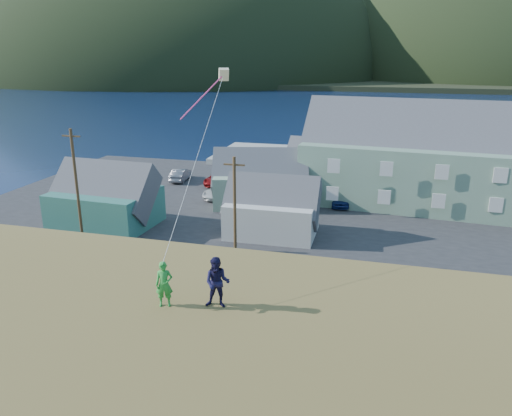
{
  "coord_description": "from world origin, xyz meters",
  "views": [
    {
      "loc": [
        5.72,
        -32.47,
        15.74
      ],
      "look_at": [
        0.13,
        -11.37,
        8.8
      ],
      "focal_mm": 35.0,
      "sensor_mm": 36.0,
      "label": 1
    }
  ],
  "objects_px": {
    "shed_teal": "(105,198)",
    "kite_flyer_green": "(164,284)",
    "shed_palegreen_near": "(260,180)",
    "shed_palegreen_far": "(326,163)",
    "wharf": "(305,157)",
    "kite_flyer_navy": "(217,283)",
    "shed_white": "(272,208)",
    "lodge": "(490,162)"
  },
  "relations": [
    {
      "from": "shed_teal",
      "to": "kite_flyer_green",
      "type": "relative_size",
      "value": 5.9
    },
    {
      "from": "shed_palegreen_near",
      "to": "shed_palegreen_far",
      "type": "bearing_deg",
      "value": 50.02
    },
    {
      "from": "shed_palegreen_far",
      "to": "wharf",
      "type": "bearing_deg",
      "value": 118.78
    },
    {
      "from": "shed_palegreen_far",
      "to": "shed_teal",
      "type": "bearing_deg",
      "value": -121.98
    },
    {
      "from": "shed_palegreen_far",
      "to": "kite_flyer_navy",
      "type": "bearing_deg",
      "value": -79.74
    },
    {
      "from": "shed_palegreen_near",
      "to": "shed_white",
      "type": "relative_size",
      "value": 1.34
    },
    {
      "from": "lodge",
      "to": "shed_white",
      "type": "xyz_separation_m",
      "value": [
        -19.42,
        -12.79,
        -2.56
      ]
    },
    {
      "from": "shed_teal",
      "to": "shed_white",
      "type": "distance_m",
      "value": 15.54
    },
    {
      "from": "wharf",
      "to": "kite_flyer_navy",
      "type": "bearing_deg",
      "value": -83.63
    },
    {
      "from": "shed_palegreen_far",
      "to": "kite_flyer_navy",
      "type": "distance_m",
      "value": 45.77
    },
    {
      "from": "lodge",
      "to": "shed_palegreen_far",
      "type": "distance_m",
      "value": 18.62
    },
    {
      "from": "shed_palegreen_near",
      "to": "kite_flyer_navy",
      "type": "bearing_deg",
      "value": -91.05
    },
    {
      "from": "lodge",
      "to": "shed_teal",
      "type": "height_order",
      "value": "lodge"
    },
    {
      "from": "kite_flyer_green",
      "to": "wharf",
      "type": "bearing_deg",
      "value": 76.14
    },
    {
      "from": "shed_teal",
      "to": "kite_flyer_navy",
      "type": "height_order",
      "value": "kite_flyer_navy"
    },
    {
      "from": "wharf",
      "to": "shed_palegreen_near",
      "type": "bearing_deg",
      "value": -92.06
    },
    {
      "from": "shed_palegreen_far",
      "to": "kite_flyer_navy",
      "type": "height_order",
      "value": "kite_flyer_navy"
    },
    {
      "from": "shed_palegreen_near",
      "to": "shed_palegreen_far",
      "type": "relative_size",
      "value": 1.05
    },
    {
      "from": "wharf",
      "to": "shed_palegreen_near",
      "type": "distance_m",
      "value": 23.42
    },
    {
      "from": "lodge",
      "to": "shed_palegreen_far",
      "type": "height_order",
      "value": "lodge"
    },
    {
      "from": "shed_palegreen_near",
      "to": "lodge",
      "type": "bearing_deg",
      "value": -2.73
    },
    {
      "from": "lodge",
      "to": "kite_flyer_green",
      "type": "xyz_separation_m",
      "value": [
        -17.21,
        -39.02,
        2.96
      ]
    },
    {
      "from": "shed_palegreen_near",
      "to": "shed_white",
      "type": "bearing_deg",
      "value": -82.28
    },
    {
      "from": "shed_palegreen_near",
      "to": "shed_white",
      "type": "distance_m",
      "value": 9.28
    },
    {
      "from": "wharf",
      "to": "shed_teal",
      "type": "distance_m",
      "value": 36.04
    },
    {
      "from": "shed_white",
      "to": "kite_flyer_green",
      "type": "height_order",
      "value": "kite_flyer_green"
    },
    {
      "from": "kite_flyer_navy",
      "to": "shed_palegreen_far",
      "type": "bearing_deg",
      "value": 84.48
    },
    {
      "from": "shed_white",
      "to": "kite_flyer_green",
      "type": "bearing_deg",
      "value": -86.2
    },
    {
      "from": "shed_white",
      "to": "kite_flyer_navy",
      "type": "distance_m",
      "value": 26.74
    },
    {
      "from": "lodge",
      "to": "shed_palegreen_near",
      "type": "relative_size",
      "value": 3.47
    },
    {
      "from": "shed_palegreen_near",
      "to": "shed_palegreen_far",
      "type": "xyz_separation_m",
      "value": [
        5.54,
        10.88,
        -0.18
      ]
    },
    {
      "from": "wharf",
      "to": "shed_palegreen_far",
      "type": "xyz_separation_m",
      "value": [
        4.7,
        -12.42,
        2.08
      ]
    },
    {
      "from": "lodge",
      "to": "kite_flyer_navy",
      "type": "bearing_deg",
      "value": -106.74
    },
    {
      "from": "lodge",
      "to": "shed_palegreen_far",
      "type": "relative_size",
      "value": 3.65
    },
    {
      "from": "shed_palegreen_near",
      "to": "kite_flyer_green",
      "type": "height_order",
      "value": "kite_flyer_green"
    },
    {
      "from": "shed_teal",
      "to": "shed_palegreen_near",
      "type": "height_order",
      "value": "shed_teal"
    },
    {
      "from": "wharf",
      "to": "shed_palegreen_near",
      "type": "relative_size",
      "value": 2.36
    },
    {
      "from": "shed_white",
      "to": "kite_flyer_navy",
      "type": "height_order",
      "value": "kite_flyer_navy"
    },
    {
      "from": "shed_teal",
      "to": "shed_palegreen_far",
      "type": "distance_m",
      "value": 27.56
    },
    {
      "from": "kite_flyer_navy",
      "to": "shed_teal",
      "type": "bearing_deg",
      "value": 121.0
    },
    {
      "from": "shed_palegreen_far",
      "to": "kite_flyer_green",
      "type": "relative_size",
      "value": 6.4
    },
    {
      "from": "kite_flyer_green",
      "to": "shed_palegreen_near",
      "type": "bearing_deg",
      "value": 80.51
    }
  ]
}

